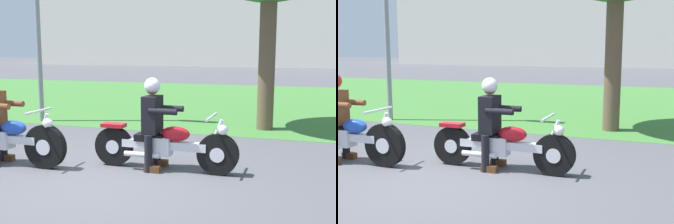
% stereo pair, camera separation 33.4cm
% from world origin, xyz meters
% --- Properties ---
extents(ground, '(120.00, 120.00, 0.00)m').
position_xyz_m(ground, '(0.00, 0.00, 0.00)').
color(ground, '#4C4C51').
extents(grass_verge, '(60.00, 12.00, 0.01)m').
position_xyz_m(grass_verge, '(0.00, 9.38, 0.00)').
color(grass_verge, '#3D7533').
rests_on(grass_verge, ground).
extents(motorcycle_lead, '(2.24, 0.66, 0.86)m').
position_xyz_m(motorcycle_lead, '(0.69, 0.70, 0.38)').
color(motorcycle_lead, black).
rests_on(motorcycle_lead, ground).
extents(rider_lead, '(0.55, 0.48, 1.38)m').
position_xyz_m(rider_lead, '(0.52, 0.71, 0.80)').
color(rider_lead, black).
rests_on(rider_lead, ground).
extents(motorcycle_follow, '(2.15, 0.66, 0.90)m').
position_xyz_m(motorcycle_follow, '(-1.78, 0.23, 0.40)').
color(motorcycle_follow, black).
rests_on(motorcycle_follow, ground).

